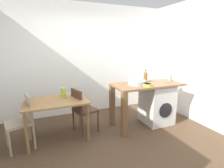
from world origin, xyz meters
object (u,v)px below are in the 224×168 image
Objects in this scene: dining_table at (56,105)px; vase at (63,93)px; washing_machine at (157,104)px; bottle_tall_green at (145,77)px; chair_person_seat at (23,119)px; mixing_bowl at (148,85)px; utensil_crock at (170,78)px; chair_opposite at (82,108)px.

dining_table is 5.59× the size of vase.
washing_machine is 2.04m from vase.
bottle_tall_green is (-0.23, 0.15, 0.61)m from washing_machine.
dining_table is 0.57m from chair_person_seat.
washing_machine is at bearing -7.20° from vase.
bottle_tall_green is 0.40m from mixing_bowl.
dining_table is at bearing -146.31° from vase.
mixing_bowl is 0.62× the size of utensil_crock.
chair_person_seat is 1.05× the size of washing_machine.
dining_table is 1.79m from mixing_bowl.
vase is (-0.33, 0.07, 0.33)m from chair_opposite.
dining_table is 1.94m from bottle_tall_green.
dining_table is at bearing -95.54° from chair_person_seat.
bottle_tall_green reaches higher than mixing_bowl.
utensil_crock is at bearing -4.82° from vase.
mixing_bowl is at bearing -116.61° from bottle_tall_green.
mixing_bowl is at bearing 56.97° from chair_opposite.
utensil_crock is (0.77, 0.25, 0.04)m from mixing_bowl.
chair_opposite is at bearing 163.18° from mixing_bowl.
dining_table is 2.15m from washing_machine.
chair_opposite is 0.47m from vase.
dining_table is 1.28× the size of washing_machine.
utensil_crock is 1.52× the size of vase.
chair_opposite is (1.03, 0.11, 0.00)m from chair_person_seat.
chair_opposite is at bearing -97.87° from chair_person_seat.
chair_opposite reaches higher than dining_table.
chair_person_seat reaches higher than dining_table.
bottle_tall_green is at bearing 63.39° from mixing_bowl.
chair_opposite is at bearing 178.73° from bottle_tall_green.
mixing_bowl is at bearing -153.98° from washing_machine.
dining_table is 2.52m from utensil_crock.
mixing_bowl reaches higher than washing_machine.
bottle_tall_green reaches higher than dining_table.
chair_person_seat is at bearing 179.70° from utensil_crock.
washing_machine reaches higher than dining_table.
vase is at bearing -89.44° from chair_person_seat.
bottle_tall_green reaches higher than chair_person_seat.
utensil_crock is at bearing 8.10° from washing_machine.
washing_machine is 2.87× the size of utensil_crock.
chair_person_seat is 3.28× the size of bottle_tall_green.
washing_machine is at bearing -171.90° from utensil_crock.
chair_person_seat is 2.33m from mixing_bowl.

